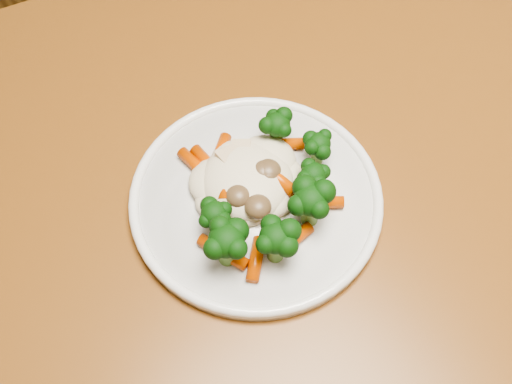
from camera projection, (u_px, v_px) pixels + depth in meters
dining_table at (261, 283)px, 0.68m from camera, size 1.37×1.03×0.75m
plate at (256, 200)px, 0.62m from camera, size 0.24×0.24×0.01m
meal at (262, 192)px, 0.59m from camera, size 0.18×0.17×0.05m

